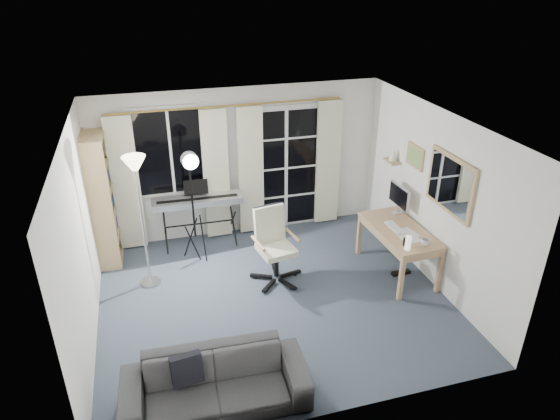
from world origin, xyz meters
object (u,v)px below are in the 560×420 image
object	(u,v)px
bookshelf	(101,201)
desk	(399,234)
studio_light	(191,174)
keyboard_piano	(198,202)
monitor	(399,197)
torchiere_lamp	(137,184)
mug	(425,242)
office_chair	(273,238)
sofa	(215,376)

from	to	relation	value
bookshelf	desk	size ratio (longest dim) A/B	1.47
studio_light	keyboard_piano	bearing A→B (deg)	70.60
monitor	torchiere_lamp	bearing A→B (deg)	174.37
mug	office_chair	bearing A→B (deg)	154.86
mug	desk	bearing A→B (deg)	101.31
monitor	keyboard_piano	bearing A→B (deg)	156.48
torchiere_lamp	studio_light	distance (m)	0.83
office_chair	sofa	bearing A→B (deg)	-129.47
studio_light	office_chair	bearing A→B (deg)	-42.54
torchiere_lamp	office_chair	bearing A→B (deg)	-10.13
bookshelf	mug	distance (m)	4.61
desk	mug	size ratio (longest dim) A/B	11.59
desk	monitor	xyz separation A→B (m)	(0.20, 0.45, 0.35)
studio_light	office_chair	distance (m)	1.45
office_chair	mug	world-z (taller)	office_chair
sofa	monitor	bearing A→B (deg)	37.47
torchiere_lamp	bookshelf	bearing A→B (deg)	121.53
keyboard_piano	mug	world-z (taller)	keyboard_piano
monitor	sofa	xyz separation A→B (m)	(-3.10, -2.15, -0.61)
office_chair	desk	distance (m)	1.78
desk	sofa	bearing A→B (deg)	-151.87
desk	sofa	size ratio (longest dim) A/B	0.71
torchiere_lamp	sofa	distance (m)	2.69
studio_light	desk	world-z (taller)	studio_light
torchiere_lamp	mug	world-z (taller)	torchiere_lamp
studio_light	desk	distance (m)	3.04
studio_light	desk	bearing A→B (deg)	-28.11
torchiere_lamp	keyboard_piano	size ratio (longest dim) A/B	1.37
keyboard_piano	office_chair	world-z (taller)	office_chair
office_chair	mug	distance (m)	2.04
bookshelf	studio_light	bearing A→B (deg)	-19.80
keyboard_piano	monitor	distance (m)	3.03
keyboard_piano	studio_light	world-z (taller)	studio_light
bookshelf	mug	size ratio (longest dim) A/B	17.04
desk	sofa	distance (m)	3.37
mug	sofa	world-z (taller)	mug
keyboard_piano	studio_light	bearing A→B (deg)	-101.39
desk	studio_light	bearing A→B (deg)	156.25
desk	keyboard_piano	bearing A→B (deg)	147.20
monitor	mug	bearing A→B (deg)	-97.98
keyboard_piano	office_chair	bearing A→B (deg)	-52.15
torchiere_lamp	sofa	size ratio (longest dim) A/B	1.01
bookshelf	torchiere_lamp	xyz separation A→B (m)	(0.56, -0.91, 0.59)
mug	sofa	size ratio (longest dim) A/B	0.06
bookshelf	torchiere_lamp	bearing A→B (deg)	-56.82
torchiere_lamp	studio_light	world-z (taller)	torchiere_lamp
desk	mug	xyz separation A→B (m)	(0.10, -0.50, 0.14)
torchiere_lamp	office_chair	xyz separation A→B (m)	(1.70, -0.30, -0.89)
keyboard_piano	sofa	size ratio (longest dim) A/B	0.74
studio_light	mug	bearing A→B (deg)	-35.71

